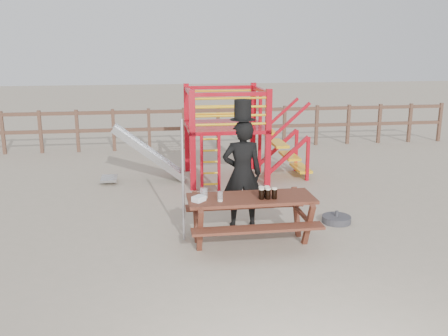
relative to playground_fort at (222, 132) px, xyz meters
The scene contains 10 objects.
ground 3.74m from the playground_fort, 91.99° to the right, with size 60.00×60.00×0.00m, color tan.
back_fence 3.44m from the playground_fort, 92.08° to the left, with size 15.09×0.09×1.20m.
playground_fort is the anchor object (origin of this frame).
picnic_table 3.83m from the playground_fort, 91.36° to the right, with size 1.93×1.34×0.75m.
man_with_hat 3.03m from the playground_fort, 91.74° to the right, with size 0.69×0.48×2.14m.
metal_pole 3.67m from the playground_fort, 107.52° to the right, with size 0.04×0.04×1.92m, color #B2B2B7.
parasol_base 3.63m from the playground_fort, 63.40° to the right, with size 0.50×0.50×0.21m.
paper_bag 3.99m from the playground_fort, 103.08° to the right, with size 0.18×0.14×0.08m, color white.
stout_pints 3.88m from the playground_fort, 88.14° to the right, with size 0.28×0.19×0.17m.
empty_glasses 3.86m from the playground_fort, 100.99° to the right, with size 0.32×0.30×0.15m.
Camera 1 is at (-1.43, -7.31, 3.04)m, focal length 40.00 mm.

